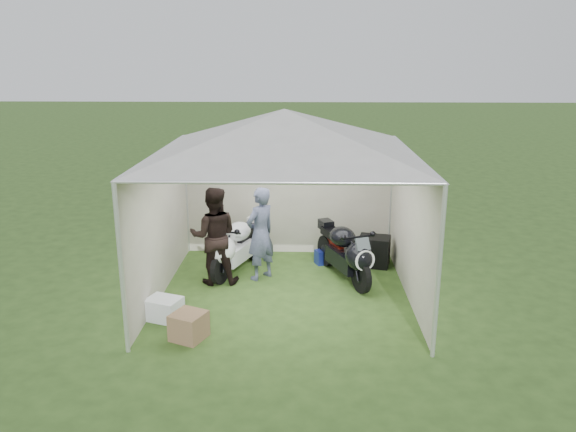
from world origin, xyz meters
The scene contains 10 objects.
ground centered at (0.00, 0.00, 0.00)m, with size 80.00×80.00×0.00m, color #2C481A.
canopy_tent centered at (0.00, 0.03, 2.58)m, with size 5.66×5.66×3.00m.
motorcycle_white centered at (-0.92, 0.86, 0.52)m, with size 0.89×1.80×0.92m.
motorcycle_black centered at (1.04, 0.56, 0.53)m, with size 0.96×1.82×0.95m.
paddock_stand centered at (0.71, 1.37, 0.13)m, with size 0.35×0.22×0.26m, color #2435BF.
person_dark_jacket centered at (-1.21, 0.40, 0.84)m, with size 0.82×0.64×1.68m, color black.
person_blue_jacket centered at (-0.44, 0.61, 0.82)m, with size 0.60×0.39×1.64m, color slate.
equipment_box centered at (1.62, 1.30, 0.28)m, with size 0.56×0.45×0.56m, color black.
crate_0 centered at (-1.75, -1.03, 0.16)m, with size 0.49×0.38×0.33m, color silver.
crate_1 centered at (-1.26, -1.62, 0.19)m, with size 0.42×0.42×0.38m, color #826143.
Camera 1 is at (0.32, -8.58, 3.76)m, focal length 35.00 mm.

